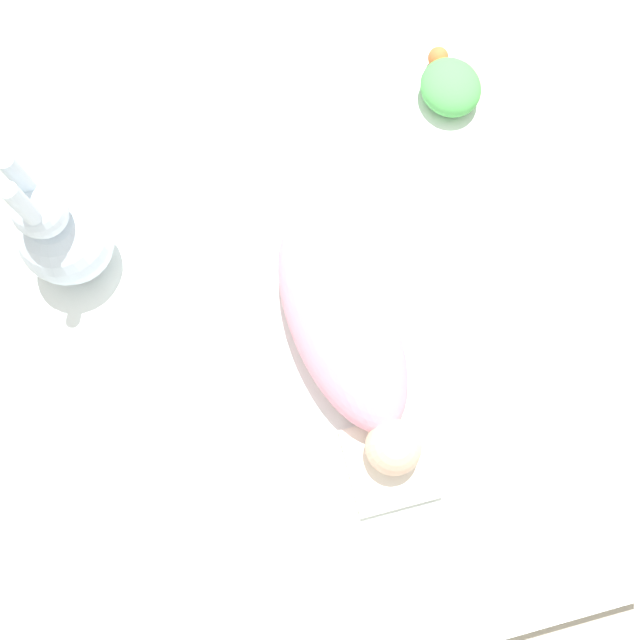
{
  "coord_description": "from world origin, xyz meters",
  "views": [
    {
      "loc": [
        -0.38,
        0.05,
        1.39
      ],
      "look_at": [
        -0.02,
        -0.04,
        0.18
      ],
      "focal_mm": 35.0,
      "sensor_mm": 36.0,
      "label": 1
    }
  ],
  "objects_px": {
    "pillow": "(204,579)",
    "swaddled_baby": "(345,330)",
    "bunny_plush": "(62,235)",
    "turtle_plush": "(450,85)"
  },
  "relations": [
    {
      "from": "swaddled_baby",
      "to": "pillow",
      "type": "xyz_separation_m",
      "value": [
        -0.38,
        0.36,
        -0.01
      ]
    },
    {
      "from": "pillow",
      "to": "swaddled_baby",
      "type": "bearing_deg",
      "value": -43.33
    },
    {
      "from": "turtle_plush",
      "to": "swaddled_baby",
      "type": "bearing_deg",
      "value": 143.21
    },
    {
      "from": "bunny_plush",
      "to": "turtle_plush",
      "type": "xyz_separation_m",
      "value": [
        0.2,
        -0.89,
        -0.08
      ]
    },
    {
      "from": "pillow",
      "to": "bunny_plush",
      "type": "distance_m",
      "value": 0.72
    },
    {
      "from": "swaddled_baby",
      "to": "turtle_plush",
      "type": "distance_m",
      "value": 0.65
    },
    {
      "from": "pillow",
      "to": "bunny_plush",
      "type": "bearing_deg",
      "value": 11.56
    },
    {
      "from": "bunny_plush",
      "to": "turtle_plush",
      "type": "bearing_deg",
      "value": -77.14
    },
    {
      "from": "bunny_plush",
      "to": "turtle_plush",
      "type": "relative_size",
      "value": 1.81
    },
    {
      "from": "swaddled_baby",
      "to": "bunny_plush",
      "type": "xyz_separation_m",
      "value": [
        0.32,
        0.5,
        0.04
      ]
    }
  ]
}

